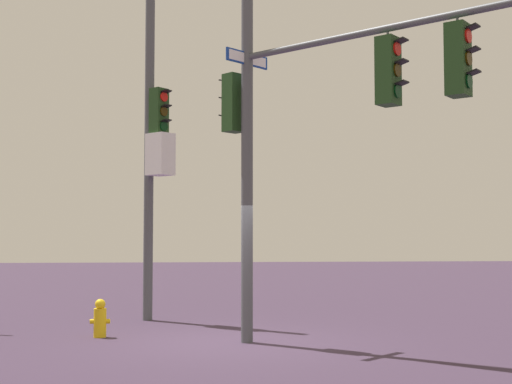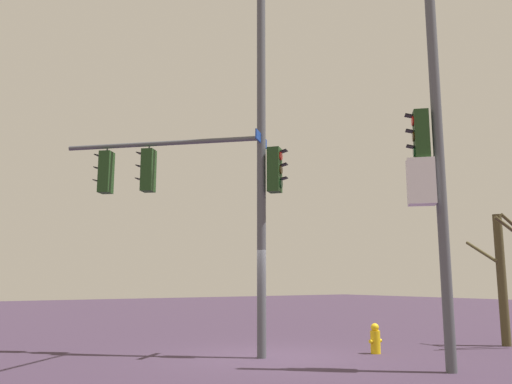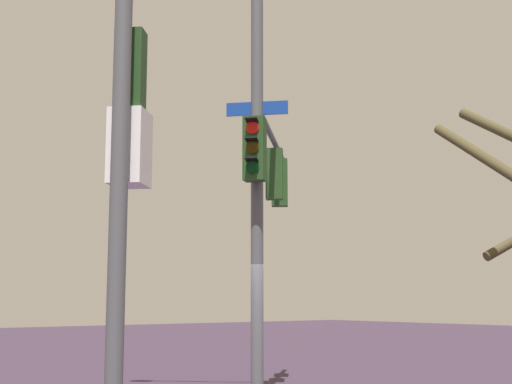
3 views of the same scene
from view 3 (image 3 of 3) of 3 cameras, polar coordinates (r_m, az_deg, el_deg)
The scene contains 2 objects.
main_signal_pole_assembly at distance 13.99m, azimuth -0.06°, elevation 4.95°, with size 4.24×6.17×9.88m.
secondary_pole_assembly at distance 9.31m, azimuth -10.16°, elevation 5.36°, with size 0.73×0.74×8.09m.
Camera 3 is at (-9.54, 7.78, 1.91)m, focal length 51.31 mm.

